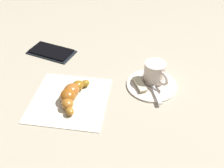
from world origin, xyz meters
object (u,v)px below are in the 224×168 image
(saucer, at_px, (152,84))
(croissant, at_px, (71,93))
(espresso_cup, at_px, (155,72))
(napkin, at_px, (70,99))
(sugar_packet, at_px, (140,84))
(cell_phone, at_px, (51,52))
(teaspoon, at_px, (151,81))

(saucer, distance_m, croissant, 0.21)
(espresso_cup, xyz_separation_m, napkin, (0.22, 0.07, -0.03))
(saucer, xyz_separation_m, espresso_cup, (-0.01, -0.01, 0.03))
(sugar_packet, relative_size, napkin, 0.32)
(saucer, relative_size, cell_phone, 0.83)
(saucer, height_order, croissant, croissant)
(sugar_packet, distance_m, croissant, 0.18)
(espresso_cup, xyz_separation_m, croissant, (0.21, 0.07, -0.02))
(napkin, bearing_deg, teaspoon, -163.52)
(teaspoon, bearing_deg, sugar_packet, 20.69)
(napkin, bearing_deg, cell_phone, -67.23)
(teaspoon, height_order, croissant, croissant)
(espresso_cup, bearing_deg, saucer, 63.15)
(saucer, relative_size, croissant, 1.03)
(napkin, bearing_deg, espresso_cup, -161.79)
(saucer, xyz_separation_m, teaspoon, (0.00, -0.00, 0.01))
(espresso_cup, xyz_separation_m, cell_phone, (0.30, -0.14, -0.03))
(saucer, relative_size, espresso_cup, 1.73)
(saucer, relative_size, sugar_packet, 2.24)
(teaspoon, xyz_separation_m, napkin, (0.21, 0.06, -0.01))
(sugar_packet, distance_m, cell_phone, 0.31)
(saucer, distance_m, napkin, 0.22)
(teaspoon, distance_m, napkin, 0.22)
(sugar_packet, bearing_deg, teaspoon, 92.82)
(espresso_cup, distance_m, teaspoon, 0.03)
(croissant, bearing_deg, napkin, 37.79)
(saucer, relative_size, teaspoon, 1.05)
(teaspoon, xyz_separation_m, cell_phone, (0.29, -0.15, -0.01))
(espresso_cup, distance_m, croissant, 0.22)
(espresso_cup, relative_size, teaspoon, 0.61)
(croissant, height_order, cell_phone, croissant)
(saucer, bearing_deg, cell_phone, -27.10)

